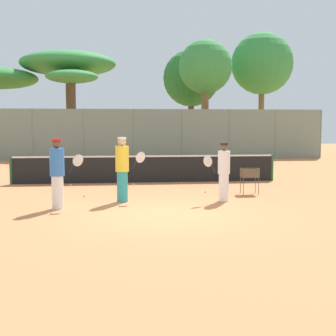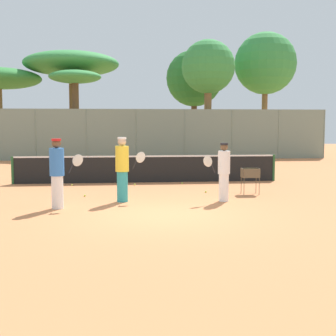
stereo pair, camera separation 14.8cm
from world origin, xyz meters
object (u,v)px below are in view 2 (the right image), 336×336
tennis_net (147,168)px  player_white_outfit (57,173)px  ball_cart (250,175)px  player_yellow_shirt (224,171)px  player_red_cap (122,168)px

tennis_net → player_white_outfit: size_ratio=5.45×
ball_cart → player_yellow_shirt: bearing=-132.1°
tennis_net → player_white_outfit: player_white_outfit is taller
tennis_net → ball_cart: 4.71m
player_white_outfit → ball_cart: player_white_outfit is taller
tennis_net → ball_cart: tennis_net is taller
tennis_net → player_red_cap: 4.65m
ball_cart → tennis_net: bearing=133.1°
player_red_cap → player_yellow_shirt: 3.02m
player_yellow_shirt → ball_cart: size_ratio=2.05×
tennis_net → player_red_cap: bearing=-102.3°
tennis_net → player_yellow_shirt: size_ratio=5.96×
player_white_outfit → ball_cart: size_ratio=2.24×
tennis_net → player_yellow_shirt: (2.02, -4.76, 0.35)m
player_red_cap → ball_cart: bearing=1.2°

